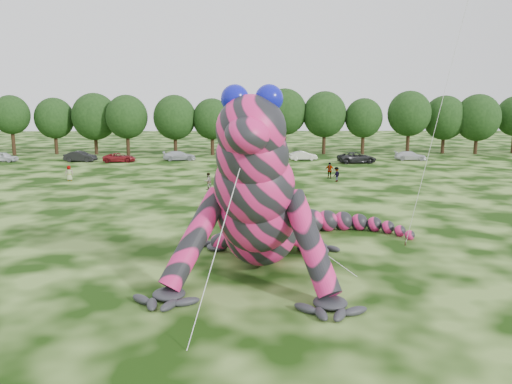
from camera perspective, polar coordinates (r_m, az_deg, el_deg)
The scene contains 27 objects.
ground at distance 24.24m, azimuth -4.23°, elevation -10.51°, with size 240.00×240.00×0.00m, color #16330A.
inflatable_gecko at distance 26.56m, azimuth 0.92°, elevation 1.85°, with size 15.78×18.74×9.37m, color #D5206A, non-canonical shape.
tree_3 at distance 87.97m, azimuth -26.12°, elevation 6.85°, with size 5.81×5.23×9.44m, color black, non-canonical shape.
tree_4 at distance 87.12m, azimuth -22.00°, elevation 7.00°, with size 6.22×5.60×9.06m, color black, non-canonical shape.
tree_5 at distance 84.74m, azimuth -17.94°, elevation 7.43°, with size 7.16×6.44×9.80m, color black, non-canonical shape.
tree_6 at distance 81.61m, azimuth -14.51°, elevation 7.40°, with size 6.52×5.86×9.49m, color black, non-canonical shape.
tree_7 at distance 80.32m, azimuth -9.26°, elevation 7.54°, with size 6.68×6.01×9.48m, color black, non-canonical shape.
tree_8 at distance 79.89m, azimuth -5.03°, elevation 7.43°, with size 6.14×5.53×8.94m, color black, non-canonical shape.
tree_9 at distance 80.06m, azimuth -1.21°, elevation 7.38°, with size 5.27×4.74×8.68m, color black, non-canonical shape.
tree_10 at distance 81.47m, azimuth 3.30°, elevation 8.06°, with size 7.09×6.38×10.50m, color black, non-canonical shape.
tree_11 at distance 81.82m, azimuth 7.82°, elevation 7.84°, with size 7.01×6.31×10.07m, color black, non-canonical shape.
tree_12 at distance 82.58m, azimuth 12.17°, elevation 7.34°, with size 5.99×5.39×8.97m, color black, non-canonical shape.
tree_13 at distance 83.86m, azimuth 17.06°, elevation 7.56°, with size 6.83×6.15×10.13m, color black, non-canonical shape.
tree_14 at distance 87.51m, azimuth 20.70°, elevation 7.21°, with size 6.82×6.14×9.40m, color black, non-canonical shape.
tree_15 at distance 88.60m, azimuth 23.97°, elevation 7.10°, with size 7.17×6.45×9.63m, color black, non-canonical shape.
car_0 at distance 79.71m, azimuth -26.93°, elevation 3.60°, with size 1.63×4.06×1.38m, color silver.
car_1 at distance 75.34m, azimuth -19.43°, elevation 3.85°, with size 1.57×4.51×1.49m, color black.
car_2 at distance 73.27m, azimuth -15.33°, elevation 3.81°, with size 2.10×4.56×1.27m, color maroon.
car_3 at distance 73.53m, azimuth -8.76°, elevation 4.12°, with size 1.92×4.71×1.37m, color #B6BAC0.
car_4 at distance 72.98m, azimuth 0.15°, elevation 4.17°, with size 1.54×3.82×1.30m, color #152749.
car_5 at distance 73.20m, azimuth 5.39°, elevation 4.15°, with size 1.39×4.00×1.32m, color silver.
car_6 at distance 71.06m, azimuth 11.47°, elevation 3.87°, with size 2.49×5.39×1.50m, color #242426.
car_7 at distance 76.23m, azimuth 17.24°, elevation 3.98°, with size 1.84×4.52×1.31m, color silver.
spectator_1 at distance 49.10m, azimuth -5.51°, elevation 1.24°, with size 0.81×0.63×1.66m, color gray.
spectator_2 at distance 54.31m, azimuth 9.18°, elevation 2.01°, with size 1.03×0.59×1.59m, color gray.
spectator_3 at distance 56.41m, azimuth 8.39°, elevation 2.45°, with size 1.06×0.44×1.81m, color gray.
spectator_4 at distance 57.98m, azimuth -20.57°, elevation 2.04°, with size 0.81×0.53×1.66m, color gray.
Camera 1 is at (1.38, -22.60, 8.67)m, focal length 35.00 mm.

